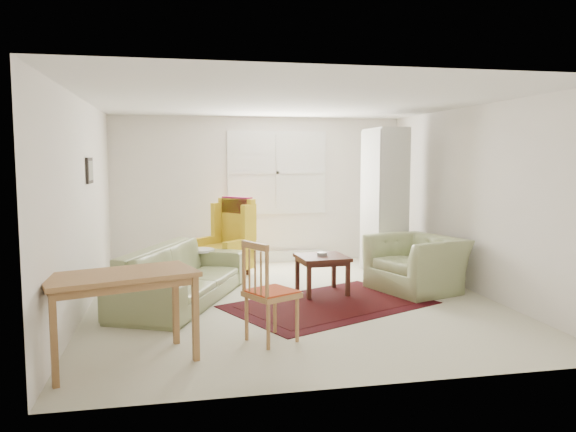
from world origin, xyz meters
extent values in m
cube|color=beige|center=(0.00, 0.00, 0.00)|extent=(5.00, 5.50, 0.01)
cube|color=white|center=(0.00, 0.00, 2.50)|extent=(5.00, 5.50, 0.01)
cube|color=white|center=(0.00, 2.75, 1.25)|extent=(5.00, 0.04, 2.50)
cube|color=white|center=(0.00, -2.75, 1.25)|extent=(5.00, 0.04, 2.50)
cube|color=white|center=(-2.50, 0.00, 1.25)|extent=(0.04, 5.50, 2.50)
cube|color=white|center=(2.50, 0.00, 1.25)|extent=(0.04, 5.50, 2.50)
cube|color=white|center=(0.30, 2.73, 1.55)|extent=(1.72, 0.06, 1.42)
cube|color=white|center=(0.30, 2.73, 1.55)|extent=(1.60, 0.02, 1.30)
cube|color=silver|center=(0.30, 2.67, 0.09)|extent=(1.60, 0.12, 0.18)
cube|color=black|center=(-2.48, 0.50, 1.65)|extent=(0.03, 0.42, 0.32)
cube|color=#A6844C|center=(-2.46, 0.50, 1.65)|extent=(0.01, 0.34, 0.24)
imported|color=#8D9764|center=(-1.38, 0.21, 0.48)|extent=(1.83, 2.56, 0.96)
imported|color=#8D9764|center=(1.76, 0.18, 0.44)|extent=(1.32, 1.41, 0.89)
camera|label=1|loc=(-1.45, -6.84, 1.82)|focal=35.00mm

